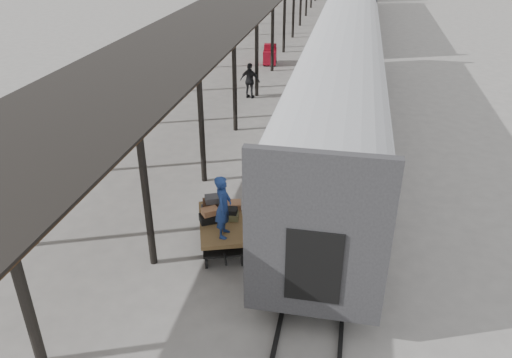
{
  "coord_description": "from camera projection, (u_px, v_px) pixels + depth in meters",
  "views": [
    {
      "loc": [
        3.64,
        -12.51,
        8.58
      ],
      "look_at": [
        1.11,
        0.31,
        1.7
      ],
      "focal_mm": 35.0,
      "sensor_mm": 36.0,
      "label": 1
    }
  ],
  "objects": [
    {
      "name": "luggage_tug",
      "position": [
        270.0,
        55.0,
        32.54
      ],
      "size": [
        1.0,
        1.47,
        1.22
      ],
      "rotation": [
        0.0,
        0.0,
        0.12
      ],
      "color": "maroon",
      "rests_on": "ground"
    },
    {
      "name": "rails",
      "position": [
        352.0,
        25.0,
        44.42
      ],
      "size": [
        1.54,
        150.0,
        0.12
      ],
      "color": "black",
      "rests_on": "ground"
    },
    {
      "name": "pedestrian",
      "position": [
        250.0,
        81.0,
        26.24
      ],
      "size": [
        1.16,
        0.64,
        1.86
      ],
      "primitive_type": "imported",
      "rotation": [
        0.0,
        0.0,
        2.97
      ],
      "color": "black",
      "rests_on": "ground"
    },
    {
      "name": "baggage_cart",
      "position": [
        222.0,
        227.0,
        14.37
      ],
      "size": [
        1.94,
        2.67,
        0.86
      ],
      "rotation": [
        0.0,
        0.0,
        0.32
      ],
      "color": "brown",
      "rests_on": "ground"
    },
    {
      "name": "ground",
      "position": [
        219.0,
        229.0,
        15.48
      ],
      "size": [
        160.0,
        160.0,
        0.0
      ],
      "primitive_type": "plane",
      "color": "slate",
      "rests_on": "ground"
    },
    {
      "name": "suitcase_stack",
      "position": [
        218.0,
        209.0,
        14.47
      ],
      "size": [
        1.23,
        1.39,
        0.6
      ],
      "rotation": [
        0.0,
        0.0,
        0.32
      ],
      "color": "#3B3B3E",
      "rests_on": "baggage_cart"
    },
    {
      "name": "porter",
      "position": [
        223.0,
        207.0,
        13.24
      ],
      "size": [
        0.46,
        0.67,
        1.8
      ],
      "primitive_type": "imported",
      "rotation": [
        0.0,
        0.0,
        1.62
      ],
      "color": "navy",
      "rests_on": "baggage_cart"
    }
  ]
}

